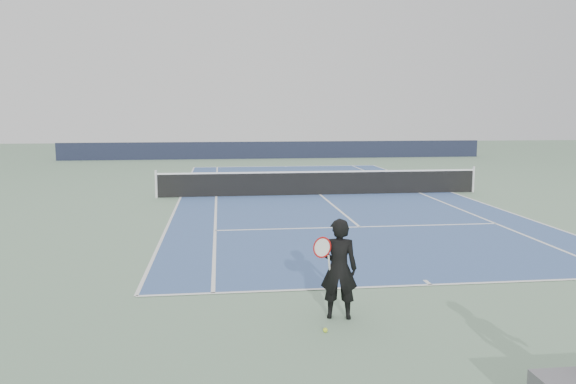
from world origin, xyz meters
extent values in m
plane|color=gray|center=(0.00, 0.00, 0.00)|extent=(80.00, 80.00, 0.00)
cube|color=#3C598F|center=(0.00, 0.00, 0.01)|extent=(10.97, 23.77, 0.01)
cylinder|color=silver|center=(-6.40, 0.00, 0.54)|extent=(0.10, 0.10, 1.07)
cylinder|color=silver|center=(6.40, 0.00, 0.54)|extent=(0.10, 0.10, 1.07)
cube|color=black|center=(0.00, 0.00, 0.46)|extent=(12.80, 0.03, 0.90)
cube|color=white|center=(0.00, 0.00, 0.93)|extent=(12.80, 0.04, 0.06)
cube|color=black|center=(0.00, 17.88, 0.60)|extent=(30.00, 0.25, 1.20)
imported|color=black|center=(-2.10, -13.33, 0.81)|extent=(0.69, 0.56, 1.63)
torus|color=#A60F0D|center=(-2.38, -13.38, 1.18)|extent=(0.34, 0.18, 0.36)
cylinder|color=white|center=(-2.38, -13.38, 1.18)|extent=(0.29, 0.14, 0.32)
cylinder|color=white|center=(-2.26, -13.35, 0.92)|extent=(0.08, 0.13, 0.27)
sphere|color=#C3DA2C|center=(-2.42, -13.90, 0.04)|extent=(0.07, 0.07, 0.07)
camera|label=1|loc=(-3.95, -21.81, 3.28)|focal=35.00mm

